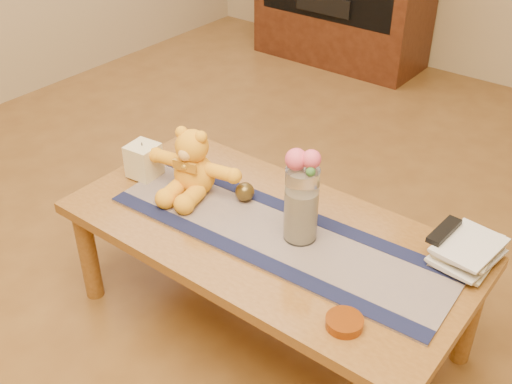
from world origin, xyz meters
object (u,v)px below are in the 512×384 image
Objects in this scene: pillar_candle at (144,160)px; tv_remote at (444,231)px; glass_vase at (301,205)px; book_bottom at (442,248)px; amber_dish at (344,322)px; bronze_ball at (245,192)px; teddy_bear at (194,162)px.

tv_remote is at bearing 13.70° from pillar_candle.
glass_vase is 0.48m from book_bottom.
pillar_candle is 1.11m from tv_remote.
amber_dish is at bearing -37.87° from glass_vase.
glass_vase reaches higher than tv_remote.
bronze_ball is 0.69m from tv_remote.
teddy_bear is 0.47m from glass_vase.
pillar_candle is 0.69m from glass_vase.
glass_vase is 2.44× the size of amber_dish.
teddy_bear is 0.83m from amber_dish.
glass_vase is at bearing -147.35° from tv_remote.
tv_remote is at bearing 3.15° from teddy_bear.
book_bottom is (0.67, 0.17, -0.03)m from bronze_ball.
bronze_ball is (0.19, 0.06, -0.08)m from teddy_bear.
glass_vase is at bearing -11.60° from bronze_ball.
teddy_bear is at bearing -162.05° from tv_remote.
pillar_candle is at bearing 168.43° from amber_dish.
tv_remote is at bearing -93.00° from book_bottom.
tv_remote is 0.48m from amber_dish.
pillar_candle reaches higher than book_bottom.
teddy_bear is 0.23m from pillar_candle.
pillar_candle is 0.80× the size of tv_remote.
amber_dish is at bearing -28.87° from teddy_bear.
pillar_candle reaches higher than bronze_ball.
book_bottom is 0.08m from tv_remote.
pillar_candle is 1.20× the size of amber_dish.
bronze_ball is at bearing -165.11° from book_bottom.
teddy_bear reaches higher than bronze_ball.
teddy_bear reaches higher than pillar_candle.
glass_vase is 3.74× the size of bronze_ball.
glass_vase is 0.30m from bronze_ball.
bronze_ball is 0.43× the size of tv_remote.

